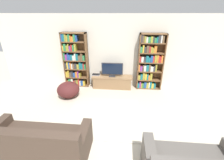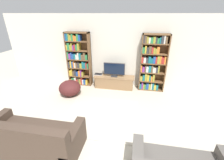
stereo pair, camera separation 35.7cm
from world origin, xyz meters
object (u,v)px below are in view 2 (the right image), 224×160
Objects in this scene: bookshelf_left at (78,60)px; couch_left_sectional at (31,139)px; laptop at (98,74)px; tv_stand at (114,82)px; beanbag_ottoman at (70,88)px; bookshelf_right at (152,63)px; television at (114,69)px.

bookshelf_left is 3.31m from couch_left_sectional.
bookshelf_left is at bearing 177.74° from laptop.
bookshelf_left is 6.65× the size of laptop.
tv_stand is 0.76× the size of couch_left_sectional.
bookshelf_left is 1.18m from beanbag_ottoman.
bookshelf_left is at bearing 89.93° from beanbag_ottoman.
bookshelf_right is at bearing 0.89° from laptop.
television is 0.40× the size of couch_left_sectional.
television reaches higher than tv_stand.
bookshelf_right is 2.97m from beanbag_ottoman.
tv_stand is 4.95× the size of laptop.
television is 2.58× the size of laptop.
television is (1.40, -0.11, -0.25)m from bookshelf_left.
bookshelf_left is 1.59m from tv_stand.
bookshelf_right reaches higher than tv_stand.
laptop is at bearing 80.33° from couch_left_sectional.
television is 3.36m from couch_left_sectional.
tv_stand is at bearing 30.76° from beanbag_ottoman.
laptop is at bearing -2.26° from bookshelf_left.
tv_stand is 2.04× the size of beanbag_ottoman.
couch_left_sectional is 2.31m from beanbag_ottoman.
bookshelf_left reaches higher than couch_left_sectional.
couch_left_sectional is (-1.17, -3.12, -0.44)m from television.
bookshelf_right is at bearing 18.90° from beanbag_ottoman.
tv_stand is 0.67m from laptop.
television is 1.69m from beanbag_ottoman.
television reaches higher than couch_left_sectional.
bookshelf_right reaches higher than television.
bookshelf_left is 1.34× the size of tv_stand.
beanbag_ottoman reaches higher than laptop.
tv_stand is at bearing -4.06° from bookshelf_left.
tv_stand is 0.50m from television.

